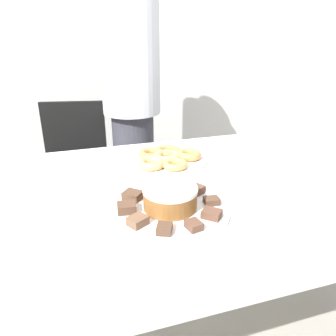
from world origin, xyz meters
The scene contains 23 objects.
wall_back centered at (0.00, 1.64, 1.30)m, with size 8.00×0.05×2.60m.
table centered at (0.00, 0.00, 0.70)m, with size 1.83×1.08×0.77m.
person_standing centered at (0.06, 1.00, 0.89)m, with size 0.36×0.36×1.68m.
office_chair_left centered at (-0.32, 0.98, 0.42)m, with size 0.52×0.52×0.89m.
plate_cake centered at (-0.05, -0.14, 0.78)m, with size 0.38×0.38×0.01m.
plate_donuts centered at (0.06, 0.26, 0.78)m, with size 0.34×0.34×0.01m.
frosted_cake centered at (-0.05, -0.14, 0.82)m, with size 0.17×0.17×0.07m.
lamington_0 centered at (-0.07, -0.01, 0.79)m, with size 0.05×0.06×0.02m.
lamington_1 centered at (-0.15, -0.05, 0.79)m, with size 0.08×0.08×0.03m.
lamington_2 centered at (-0.18, -0.12, 0.80)m, with size 0.06×0.05×0.03m.
lamington_3 centered at (-0.17, -0.21, 0.79)m, with size 0.07×0.07×0.03m.
lamington_4 centered at (-0.10, -0.27, 0.79)m, with size 0.06×0.06×0.02m.
lamington_5 centered at (-0.02, -0.27, 0.79)m, with size 0.05×0.05×0.02m.
lamington_6 centered at (0.05, -0.23, 0.79)m, with size 0.07×0.07×0.02m.
lamington_7 centered at (0.09, -0.16, 0.79)m, with size 0.05×0.05×0.02m.
lamington_8 centered at (0.07, -0.07, 0.79)m, with size 0.06×0.06×0.03m.
lamington_9 centered at (0.01, -0.01, 0.79)m, with size 0.06×0.06×0.03m.
donut_0 centered at (0.06, 0.26, 0.80)m, with size 0.12×0.12×0.03m.
donut_1 centered at (-0.02, 0.20, 0.80)m, with size 0.12×0.12×0.03m.
donut_2 centered at (0.07, 0.17, 0.80)m, with size 0.10×0.10×0.03m.
donut_3 centered at (0.16, 0.25, 0.80)m, with size 0.11×0.11×0.04m.
donut_4 centered at (0.09, 0.32, 0.80)m, with size 0.12×0.12×0.03m.
donut_5 centered at (0.01, 0.31, 0.80)m, with size 0.11×0.11×0.03m.
Camera 1 is at (-0.33, -1.01, 1.30)m, focal length 35.00 mm.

